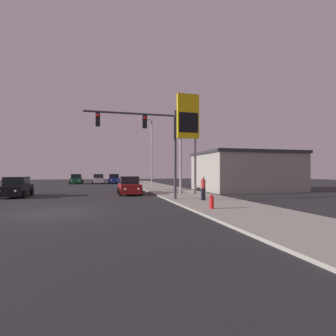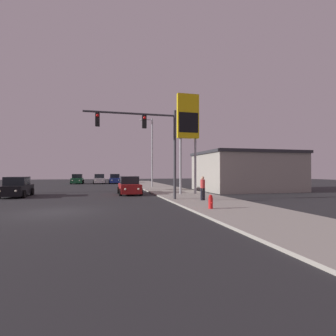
% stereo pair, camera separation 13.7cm
% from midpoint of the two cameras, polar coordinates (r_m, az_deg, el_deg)
% --- Properties ---
extents(ground_plane, '(120.00, 120.00, 0.00)m').
position_cam_midpoint_polar(ground_plane, '(15.09, -23.07, -8.84)').
color(ground_plane, '#28282B').
extents(sidewalk_right, '(5.00, 60.00, 0.12)m').
position_cam_midpoint_polar(sidewalk_right, '(25.88, 2.01, -5.35)').
color(sidewalk_right, '#9E998E').
rests_on(sidewalk_right, ground).
extents(building_gas_station, '(10.30, 8.30, 4.30)m').
position_cam_midpoint_polar(building_gas_station, '(30.52, 16.76, -0.67)').
color(building_gas_station, gray).
rests_on(building_gas_station, ground).
extents(car_red, '(2.04, 4.32, 1.68)m').
position_cam_midpoint_polar(car_red, '(24.66, -8.25, -3.94)').
color(car_red, maroon).
rests_on(car_red, ground).
extents(car_white, '(2.04, 4.33, 1.68)m').
position_cam_midpoint_polar(car_white, '(47.25, -14.65, -2.38)').
color(car_white, silver).
rests_on(car_white, ground).
extents(car_black, '(2.04, 4.32, 1.68)m').
position_cam_midpoint_polar(car_black, '(25.56, -29.96, -3.73)').
color(car_black, black).
rests_on(car_black, ground).
extents(car_green, '(2.04, 4.32, 1.68)m').
position_cam_midpoint_polar(car_green, '(47.65, -19.07, -2.35)').
color(car_green, '#195933').
rests_on(car_green, ground).
extents(car_blue, '(2.04, 4.34, 1.68)m').
position_cam_midpoint_polar(car_blue, '(47.17, -11.43, -2.39)').
color(car_blue, navy).
rests_on(car_blue, ground).
extents(traffic_light_mast, '(6.55, 0.36, 6.50)m').
position_cam_midpoint_polar(traffic_light_mast, '(18.91, -3.67, 6.99)').
color(traffic_light_mast, '#38383D').
rests_on(traffic_light_mast, sidewalk_right).
extents(street_lamp, '(1.74, 0.24, 9.00)m').
position_cam_midpoint_polar(street_lamp, '(34.75, -3.57, 4.18)').
color(street_lamp, '#99999E').
rests_on(street_lamp, sidewalk_right).
extents(gas_station_sign, '(2.00, 0.42, 9.00)m').
position_cam_midpoint_polar(gas_station_sign, '(24.02, 4.53, 10.00)').
color(gas_station_sign, '#99999E').
rests_on(gas_station_sign, sidewalk_right).
extents(fire_hydrant, '(0.24, 0.34, 0.76)m').
position_cam_midpoint_polar(fire_hydrant, '(14.52, 9.53, -7.27)').
color(fire_hydrant, red).
rests_on(fire_hydrant, sidewalk_right).
extents(pedestrian_on_sidewalk, '(0.34, 0.32, 1.67)m').
position_cam_midpoint_polar(pedestrian_on_sidewalk, '(18.58, 7.78, -4.15)').
color(pedestrian_on_sidewalk, '#23232D').
rests_on(pedestrian_on_sidewalk, sidewalk_right).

